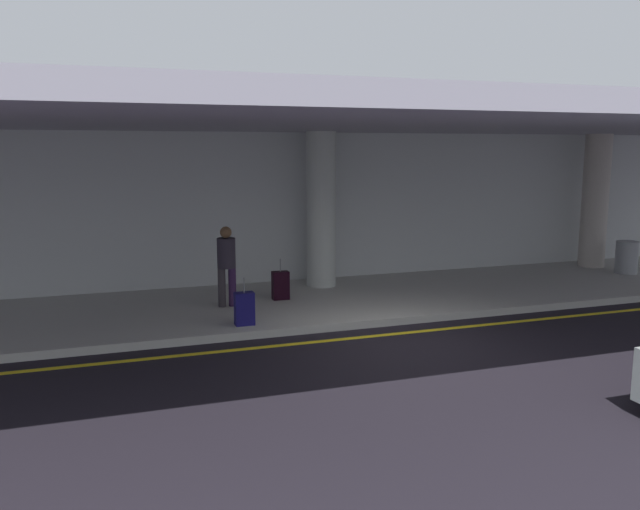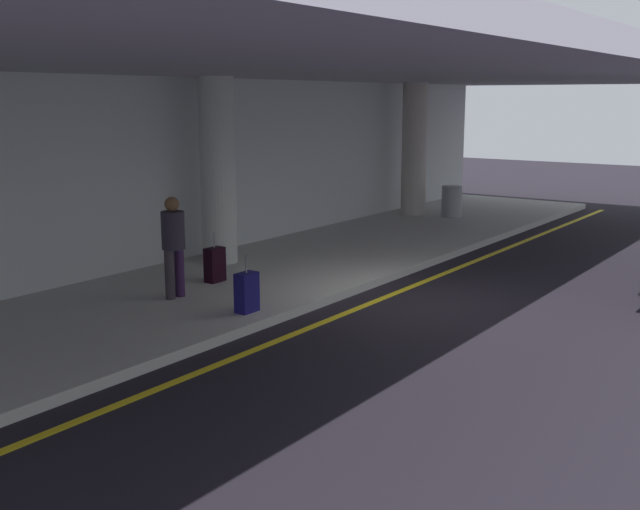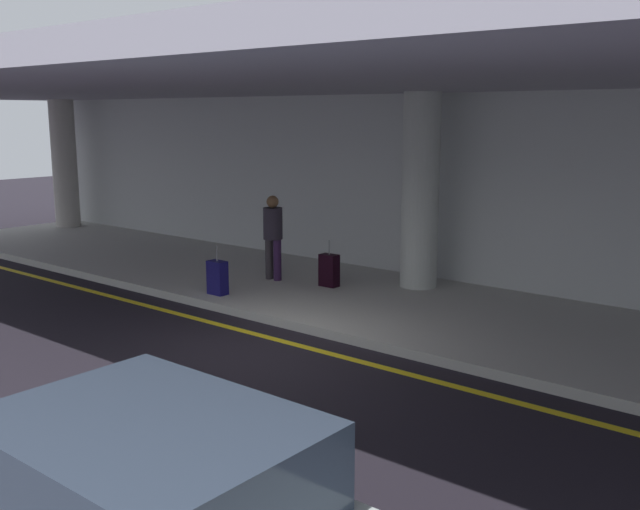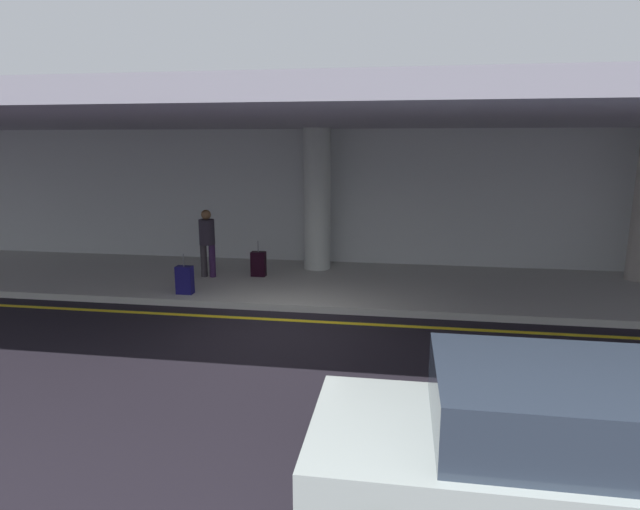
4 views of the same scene
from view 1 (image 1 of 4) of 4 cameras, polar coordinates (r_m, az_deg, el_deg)
ground_plane at (r=11.67m, az=7.13°, el=-7.64°), size 60.00×60.00×0.00m
sidewalk at (r=14.40m, az=1.73°, el=-3.98°), size 26.00×4.20×0.15m
lane_stripe_yellow at (r=12.08m, az=6.12°, el=-7.00°), size 26.00×0.14×0.01m
support_column_left_mid at (r=15.26m, az=0.11°, el=4.02°), size 0.70×0.70×3.65m
support_column_center at (r=19.39m, az=23.15°, el=4.41°), size 0.70×0.70×3.65m
ceiling_overhang at (r=13.55m, az=2.57°, el=11.69°), size 28.00×13.20×0.30m
terminal_back_wall at (r=16.20m, az=-1.03°, el=4.06°), size 26.00×0.30×3.80m
traveler_with_luggage at (r=13.44m, az=-8.28°, el=-0.52°), size 0.38×0.38×1.68m
suitcase_upright_primary at (r=12.11m, az=-6.70°, el=-4.73°), size 0.36×0.22×0.90m
suitcase_upright_secondary at (r=14.07m, az=-3.51°, el=-2.70°), size 0.36×0.22×0.90m
trash_bin_steel at (r=18.82m, az=25.49°, el=-0.18°), size 0.56×0.56×0.85m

